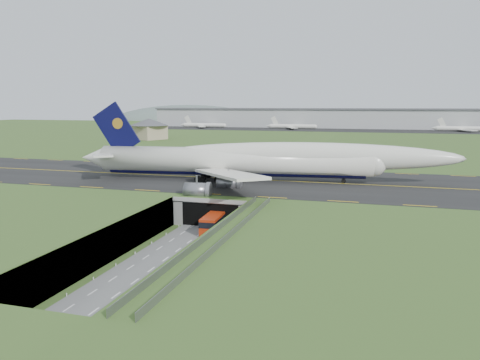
% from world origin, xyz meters
% --- Properties ---
extents(ground, '(900.00, 900.00, 0.00)m').
position_xyz_m(ground, '(0.00, 0.00, 0.00)').
color(ground, '#385622').
rests_on(ground, ground).
extents(airfield_deck, '(800.00, 800.00, 6.00)m').
position_xyz_m(airfield_deck, '(0.00, 0.00, 3.00)').
color(airfield_deck, gray).
rests_on(airfield_deck, ground).
extents(trench_road, '(12.00, 75.00, 0.20)m').
position_xyz_m(trench_road, '(0.00, -7.50, 0.10)').
color(trench_road, slate).
rests_on(trench_road, ground).
extents(taxiway, '(800.00, 44.00, 0.18)m').
position_xyz_m(taxiway, '(0.00, 33.00, 6.09)').
color(taxiway, black).
rests_on(taxiway, airfield_deck).
extents(tunnel_portal, '(17.00, 22.30, 6.00)m').
position_xyz_m(tunnel_portal, '(0.00, 16.71, 3.33)').
color(tunnel_portal, gray).
rests_on(tunnel_portal, ground).
extents(guideway, '(3.00, 53.00, 7.05)m').
position_xyz_m(guideway, '(11.00, -19.11, 5.32)').
color(guideway, '#A8A8A3').
rests_on(guideway, ground).
extents(jumbo_jet, '(93.85, 60.18, 20.04)m').
position_xyz_m(jumbo_jet, '(4.57, 31.13, 11.39)').
color(jumbo_jet, silver).
rests_on(jumbo_jet, ground).
extents(shuttle_tram, '(3.76, 8.68, 3.44)m').
position_xyz_m(shuttle_tram, '(1.91, 4.41, 1.88)').
color(shuttle_tram, '#B0290B').
rests_on(shuttle_tram, ground).
extents(service_building, '(27.17, 27.17, 11.28)m').
position_xyz_m(service_building, '(-85.57, 148.88, 12.68)').
color(service_building, tan).
rests_on(service_building, ground).
extents(cargo_terminal, '(320.00, 67.00, 15.60)m').
position_xyz_m(cargo_terminal, '(-0.14, 299.41, 13.96)').
color(cargo_terminal, '#B2B2B2').
rests_on(cargo_terminal, ground).
extents(distant_hills, '(700.00, 91.00, 60.00)m').
position_xyz_m(distant_hills, '(64.38, 430.00, -4.00)').
color(distant_hills, slate).
rests_on(distant_hills, ground).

